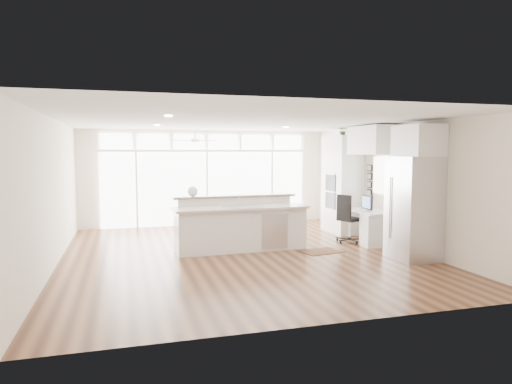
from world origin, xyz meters
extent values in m
cube|color=#442515|center=(0.00, 0.00, -0.01)|extent=(7.00, 8.00, 0.02)
cube|color=white|center=(0.00, 0.00, 2.70)|extent=(7.00, 8.00, 0.02)
cube|color=white|center=(0.00, 4.00, 1.35)|extent=(7.00, 0.04, 2.70)
cube|color=white|center=(0.00, -4.00, 1.35)|extent=(7.00, 0.04, 2.70)
cube|color=white|center=(-3.50, 0.00, 1.35)|extent=(0.04, 8.00, 2.70)
cube|color=white|center=(3.50, 0.00, 1.35)|extent=(0.04, 8.00, 2.70)
cube|color=white|center=(0.00, 3.94, 1.05)|extent=(5.80, 0.06, 2.08)
cube|color=white|center=(0.00, 3.94, 2.38)|extent=(5.90, 0.06, 0.40)
cube|color=white|center=(3.46, 0.30, 1.55)|extent=(0.04, 0.85, 0.85)
cube|color=white|center=(-0.50, 2.80, 2.48)|extent=(1.16, 1.16, 0.32)
cube|color=white|center=(0.00, 0.20, 2.68)|extent=(3.40, 3.00, 0.02)
cube|color=white|center=(3.17, 1.80, 1.25)|extent=(0.64, 1.20, 2.50)
cube|color=white|center=(3.13, 0.30, 0.38)|extent=(0.72, 1.30, 0.76)
cube|color=white|center=(3.17, 0.30, 2.35)|extent=(0.64, 1.30, 0.64)
cube|color=silver|center=(3.11, -1.35, 1.00)|extent=(0.76, 0.90, 2.00)
cube|color=white|center=(3.17, -1.35, 2.30)|extent=(0.64, 0.90, 0.60)
cube|color=black|center=(3.46, 0.92, 1.40)|extent=(0.06, 0.22, 0.80)
cube|color=white|center=(0.10, 0.39, 0.57)|extent=(2.90, 1.19, 1.14)
cube|color=#3C2213|center=(1.67, -0.24, 0.01)|extent=(0.91, 0.73, 0.01)
cube|color=black|center=(2.72, 0.50, 0.55)|extent=(0.73, 0.71, 1.10)
sphere|color=white|center=(-0.87, 0.76, 1.25)|extent=(0.24, 0.24, 0.22)
cube|color=black|center=(3.05, 0.30, 0.94)|extent=(0.08, 0.44, 0.36)
cube|color=silver|center=(2.88, 0.30, 0.77)|extent=(0.15, 0.35, 0.02)
imported|color=#255022|center=(3.17, 1.80, 2.61)|extent=(0.26, 0.29, 0.21)
camera|label=1|loc=(-2.26, -8.91, 2.08)|focal=32.00mm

